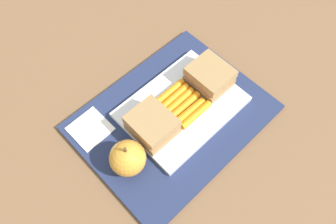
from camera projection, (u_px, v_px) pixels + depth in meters
The scene contains 8 objects.
ground_plane at pixel (172, 118), 0.65m from camera, with size 2.40×2.40×0.00m, color brown.
lunchbag_mat at pixel (173, 117), 0.64m from camera, with size 0.36×0.28×0.01m, color navy.
food_tray at pixel (182, 107), 0.64m from camera, with size 0.23×0.17×0.01m, color white.
sandwich_half_left at pixel (210, 76), 0.64m from camera, with size 0.07×0.08×0.04m.
sandwich_half_right at pixel (152, 125), 0.59m from camera, with size 0.07×0.08×0.04m.
carrot_sticks_bundle at pixel (182, 104), 0.63m from camera, with size 0.08×0.09×0.02m.
apple at pixel (128, 158), 0.56m from camera, with size 0.07×0.07×0.08m.
paper_napkin at pixel (90, 129), 0.62m from camera, with size 0.07×0.07×0.00m, color white.
Camera 1 is at (0.22, 0.21, 0.57)m, focal length 34.59 mm.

